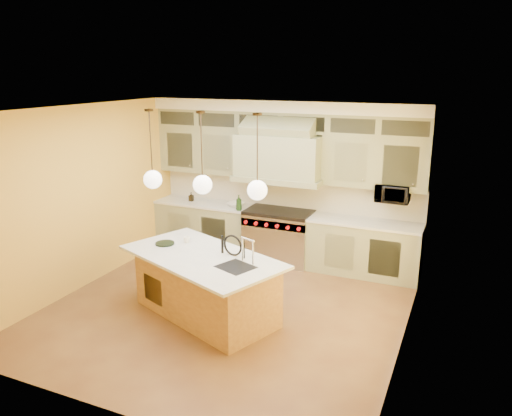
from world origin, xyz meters
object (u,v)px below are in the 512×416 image
at_px(kitchen_island, 206,284).
at_px(microwave, 393,193).
at_px(counter_stool, 227,274).
at_px(range, 279,235).

height_order(kitchen_island, microwave, microwave).
bearing_deg(kitchen_island, counter_stool, 19.40).
bearing_deg(kitchen_island, microwave, 71.17).
relative_size(range, counter_stool, 0.98).
height_order(kitchen_island, counter_stool, kitchen_island).
height_order(range, kitchen_island, kitchen_island).
distance_m(range, counter_stool, 2.43).
distance_m(range, kitchen_island, 2.40).
bearing_deg(counter_stool, kitchen_island, -172.34).
bearing_deg(range, kitchen_island, -94.44).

